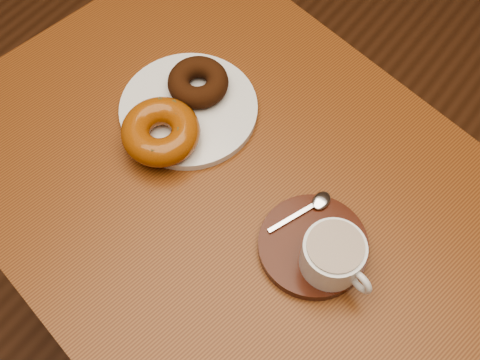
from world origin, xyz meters
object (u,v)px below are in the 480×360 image
Objects in this scene: saucer at (313,246)px; cafe_table at (231,217)px; donut_plate at (189,109)px; coffee_cup at (334,255)px.

cafe_table is at bearing 174.48° from saucer.
cafe_table is at bearing -24.15° from donut_plate.
donut_plate is at bearing 165.82° from saucer.
saucer reaches higher than donut_plate.
saucer is at bearing 3.79° from cafe_table.
coffee_cup is at bearing 1.85° from cafe_table.
cafe_table is 0.22m from saucer.
donut_plate is 0.30m from saucer.
donut_plate is 0.34m from coffee_cup.
cafe_table is 8.77× the size of coffee_cup.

